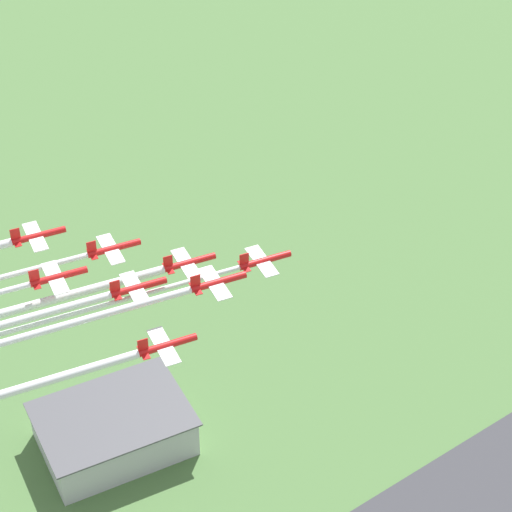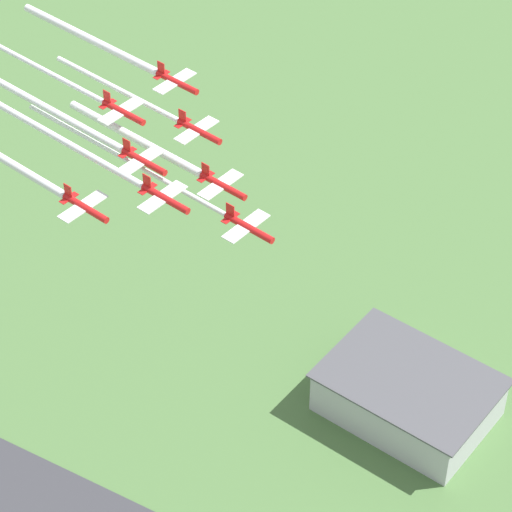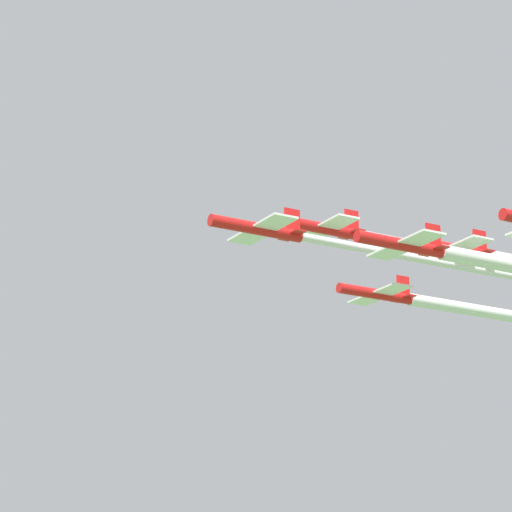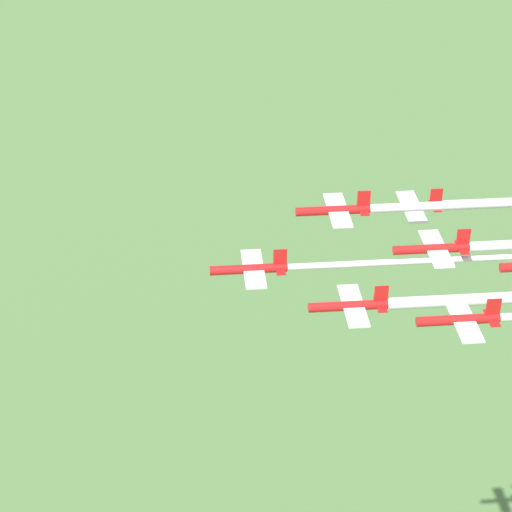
{
  "view_description": "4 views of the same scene",
  "coord_description": "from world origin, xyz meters",
  "views": [
    {
      "loc": [
        73.8,
        77.64,
        209.88
      ],
      "look_at": [
        18.09,
        -31.52,
        114.64
      ],
      "focal_mm": 70.0,
      "sensor_mm": 36.0,
      "label": 1
    },
    {
      "loc": [
        -66.15,
        71.97,
        225.74
      ],
      "look_at": [
        12.54,
        -29.89,
        110.57
      ],
      "focal_mm": 85.0,
      "sensor_mm": 36.0,
      "label": 2
    },
    {
      "loc": [
        -36.52,
        -114.99,
        78.74
      ],
      "look_at": [
        18.45,
        -28.64,
        111.27
      ],
      "focal_mm": 85.0,
      "sensor_mm": 36.0,
      "label": 3
    },
    {
      "loc": [
        3.87,
        -127.53,
        173.35
      ],
      "look_at": [
        17.09,
        -30.33,
        112.47
      ],
      "focal_mm": 70.0,
      "sensor_mm": 36.0,
      "label": 4
    }
  ],
  "objects": [
    {
      "name": "jet_0",
      "position": [
        16.25,
        -32.65,
        112.28
      ],
      "size": [
        8.86,
        8.33,
        2.96
      ],
      "rotation": [
        0.0,
        0.0,
        1.52
      ],
      "color": "red"
    },
    {
      "name": "jet_1",
      "position": [
        26.46,
        -39.34,
        110.81
      ],
      "size": [
        8.86,
        8.33,
        2.96
      ],
      "rotation": [
        0.0,
        0.0,
        1.52
      ],
      "color": "red"
    },
    {
      "name": "jet_2",
      "position": [
        27.06,
        -26.98,
        115.98
      ],
      "size": [
        8.86,
        8.33,
        2.96
      ],
      "rotation": [
        0.0,
        0.0,
        1.52
      ],
      "color": "red"
    },
    {
      "name": "jet_3",
      "position": [
        36.67,
        -46.03,
        112.68
      ],
      "size": [
        8.86,
        8.33,
        2.96
      ],
      "rotation": [
        0.0,
        0.0,
        1.52
      ],
      "color": "red"
    },
    {
      "name": "jet_4",
      "position": [
        37.27,
        -33.66,
        113.87
      ],
      "size": [
        8.86,
        8.33,
        2.96
      ],
      "rotation": [
        0.0,
        0.0,
        1.52
      ],
      "color": "red"
    },
    {
      "name": "jet_5",
      "position": [
        37.86,
        -21.3,
        112.5
      ],
      "size": [
        8.86,
        8.33,
        2.96
      ],
      "rotation": [
        0.0,
        0.0,
        1.52
      ],
      "color": "red"
    },
    {
      "name": "smoke_trail_0",
      "position": [
        41.58,
        -33.87,
        112.24
      ],
      "size": [
        42.6,
        2.81,
        0.76
      ],
      "rotation": [
        0.0,
        0.0,
        1.52
      ],
      "color": "white"
    }
  ]
}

